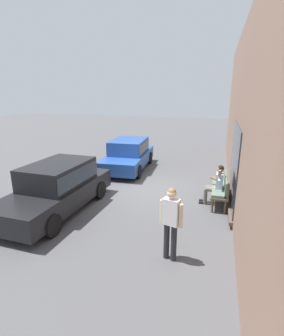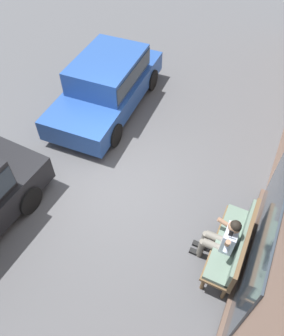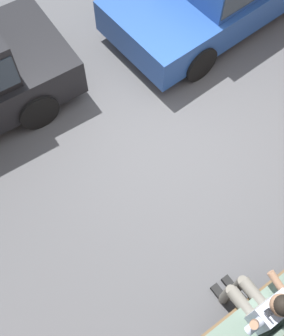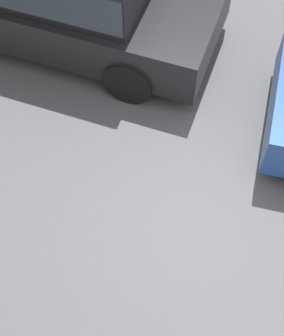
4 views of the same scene
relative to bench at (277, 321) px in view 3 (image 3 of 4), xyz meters
name	(u,v)px [view 3 (image 3 of 4)]	position (x,y,z in m)	size (l,w,h in m)	color
ground_plane	(167,134)	(-0.72, -2.90, -0.61)	(60.00, 60.00, 0.00)	#4C4C4F
bench	(277,321)	(0.00, 0.00, 0.00)	(1.70, 0.55, 1.04)	brown
person_on_phone	(260,306)	(0.08, -0.23, 0.12)	(0.73, 0.74, 1.38)	#6B665B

